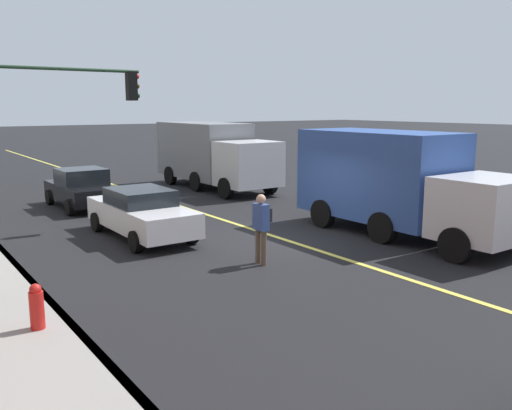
{
  "coord_description": "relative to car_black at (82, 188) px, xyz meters",
  "views": [
    {
      "loc": [
        -12.07,
        9.56,
        3.86
      ],
      "look_at": [
        -0.84,
        1.63,
        1.34
      ],
      "focal_mm": 37.98,
      "sensor_mm": 36.0,
      "label": 1
    }
  ],
  "objects": [
    {
      "name": "traffic_light_mast",
      "position": [
        -4.08,
        2.18,
        2.91
      ],
      "size": [
        0.28,
        5.05,
        5.23
      ],
      "color": "#1E3823",
      "rests_on": "ground"
    },
    {
      "name": "truck_gray",
      "position": [
        1.45,
        -6.72,
        0.89
      ],
      "size": [
        7.56,
        2.59,
        3.06
      ],
      "color": "silver",
      "rests_on": "ground"
    },
    {
      "name": "fire_hydrant",
      "position": [
        -11.45,
        4.42,
        -0.28
      ],
      "size": [
        0.24,
        0.24,
        0.94
      ],
      "color": "red",
      "rests_on": "ground"
    },
    {
      "name": "curb_edge",
      "position": [
        -8.56,
        3.9,
        -0.67
      ],
      "size": [
        80.0,
        0.16,
        0.15
      ],
      "primitive_type": "cube",
      "color": "slate",
      "rests_on": "ground"
    },
    {
      "name": "car_white",
      "position": [
        -5.82,
        0.09,
        -0.0
      ],
      "size": [
        4.62,
        1.89,
        1.46
      ],
      "color": "silver",
      "rests_on": "ground"
    },
    {
      "name": "ground",
      "position": [
        -8.56,
        -3.18,
        -0.75
      ],
      "size": [
        200.0,
        200.0,
        0.0
      ],
      "primitive_type": "plane",
      "color": "black"
    },
    {
      "name": "truck_blue",
      "position": [
        -9.91,
        -6.39,
        0.89
      ],
      "size": [
        7.16,
        2.59,
        3.1
      ],
      "color": "silver",
      "rests_on": "ground"
    },
    {
      "name": "pedestrian_with_backpack",
      "position": [
        -10.15,
        -1.19,
        0.28
      ],
      "size": [
        0.42,
        0.37,
        1.76
      ],
      "color": "brown",
      "rests_on": "ground"
    },
    {
      "name": "lane_stripe_center",
      "position": [
        -8.56,
        -3.18,
        -0.74
      ],
      "size": [
        80.0,
        0.16,
        0.01
      ],
      "primitive_type": "cube",
      "color": "#D8CC4C",
      "rests_on": "ground"
    },
    {
      "name": "car_black",
      "position": [
        0.0,
        0.0,
        0.0
      ],
      "size": [
        4.05,
        1.97,
        1.51
      ],
      "color": "black",
      "rests_on": "ground"
    }
  ]
}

